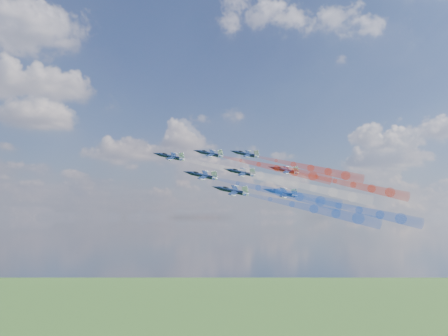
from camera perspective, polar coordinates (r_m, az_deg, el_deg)
jet_lead at (r=160.84m, az=-5.89°, el=1.24°), size 13.27×12.65×7.80m
trail_lead at (r=158.58m, az=1.89°, el=-0.45°), size 31.30×22.56×12.07m
jet_inner_left at (r=148.70m, az=-2.43°, el=-0.81°), size 13.27×12.65×7.80m
trail_inner_left at (r=148.05m, az=5.99°, el=-2.64°), size 31.30×22.56×12.07m
jet_inner_right at (r=170.13m, az=-1.60°, el=1.57°), size 13.27×12.65×7.80m
trail_inner_right at (r=169.39m, az=5.76°, el=-0.01°), size 31.30×22.56×12.07m
jet_outer_left at (r=139.98m, az=0.85°, el=-2.50°), size 13.27×12.65×7.80m
trail_outer_left at (r=140.81m, az=9.77°, el=-4.40°), size 31.30×22.56×12.07m
jet_center_third at (r=158.02m, az=1.82°, el=-0.48°), size 13.27×12.65×7.80m
trail_center_third at (r=158.85m, az=9.71°, el=-2.18°), size 31.30×22.56×12.07m
jet_outer_right at (r=176.75m, az=2.38°, el=1.53°), size 13.27×12.65×7.80m
trail_outer_right at (r=177.47m, az=9.43°, el=-0.00°), size 31.30×22.56×12.07m
jet_rear_left at (r=149.71m, az=6.28°, el=-2.71°), size 13.27×12.65×7.80m
trail_rear_left at (r=152.48m, az=14.51°, el=-4.44°), size 31.30×22.56×12.07m
jet_rear_right at (r=169.76m, az=6.63°, el=-0.24°), size 13.27×12.65×7.80m
trail_rear_right at (r=172.27m, az=13.89°, el=-1.80°), size 31.30×22.56×12.07m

